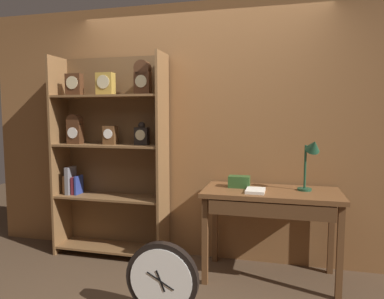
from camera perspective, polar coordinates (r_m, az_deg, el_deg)
name	(u,v)px	position (r m, az deg, el deg)	size (l,w,h in m)	color
back_wood_panel	(200,132)	(3.56, 1.25, 2.81)	(4.80, 0.05, 2.60)	brown
bookshelf	(109,153)	(3.72, -13.42, -0.53)	(1.19, 0.34, 2.08)	brown
workbench	(271,203)	(3.17, 12.84, -8.55)	(1.19, 0.59, 0.81)	brown
desk_lamp	(311,154)	(3.16, 19.05, -0.73)	(0.20, 0.20, 0.48)	#1E472D
toolbox_small	(239,182)	(3.24, 7.77, -5.27)	(0.19, 0.12, 0.11)	#2D5123
open_repair_manual	(255,191)	(3.07, 10.39, -6.66)	(0.16, 0.22, 0.03)	silver
round_clock_large	(162,281)	(2.66, -4.94, -20.71)	(0.54, 0.11, 0.58)	black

